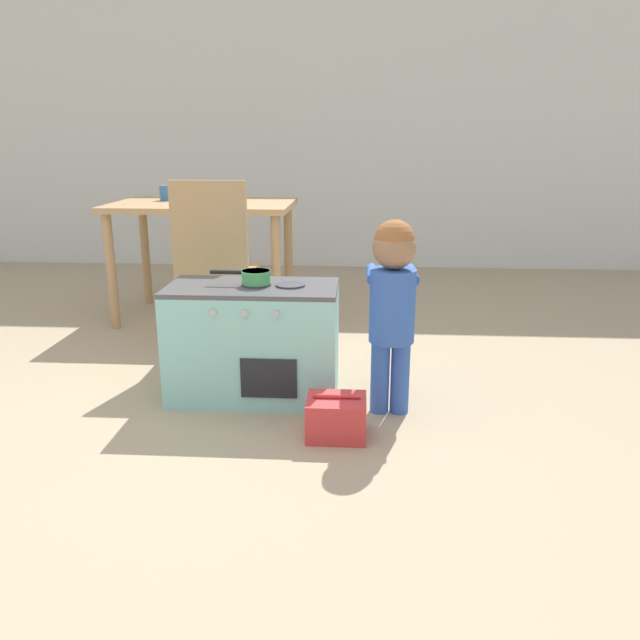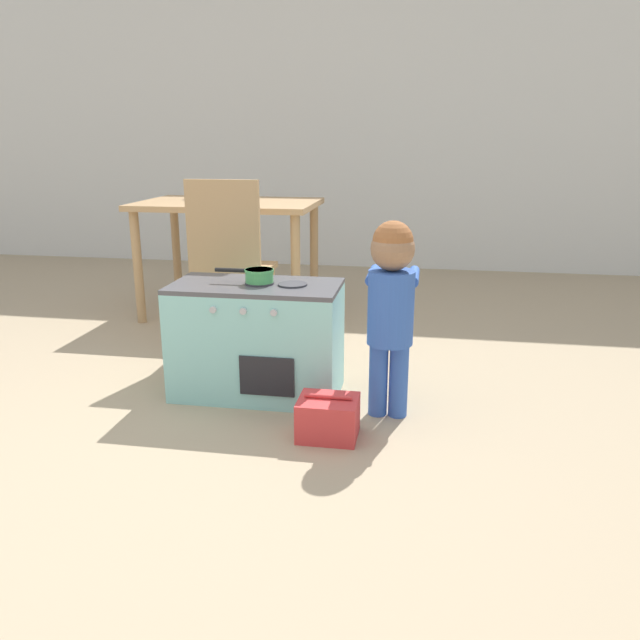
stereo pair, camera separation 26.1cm
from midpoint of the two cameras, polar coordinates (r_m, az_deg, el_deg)
The scene contains 9 objects.
ground_plane at distance 2.32m, azimuth -13.33°, elevation -12.96°, with size 16.00×16.00×0.00m, color tan.
wall_back at distance 5.62m, azimuth 1.12°, elevation 18.22°, with size 10.00×0.06×2.60m.
play_kitchen at distance 2.77m, azimuth -3.09°, elevation -1.83°, with size 0.73×0.39×0.52m.
toy_pot at distance 2.69m, azimuth -2.92°, elevation 4.14°, with size 0.26×0.13×0.06m.
child_figure at distance 2.51m, azimuth 9.51°, elevation 2.23°, with size 0.21×0.33×0.81m.
toy_basket at distance 2.43m, azimuth 3.86°, elevation -8.97°, with size 0.23×0.19×0.17m.
dining_table at distance 4.03m, azimuth -6.49°, elevation 9.26°, with size 1.11×0.73×0.73m.
dining_chair_near at distance 3.30m, azimuth -5.89°, elevation 5.27°, with size 0.38×0.38×0.92m.
cup_on_table at distance 4.20m, azimuth -9.54°, elevation 11.50°, with size 0.09×0.09×0.09m.
Camera 2 is at (0.98, -1.83, 1.12)m, focal length 35.00 mm.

